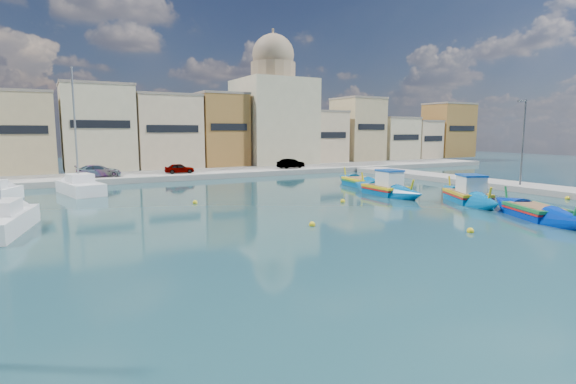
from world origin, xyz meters
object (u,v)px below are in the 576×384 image
object	(u,v)px
luzzu_blue_cabin	(386,190)
luzzu_cyan_mid	(361,183)
luzzu_turquoise_cabin	(467,197)
yacht_north	(74,187)
yacht_midnorth	(2,194)
luzzu_blue_south	(536,213)
quay_street_lamp	(523,142)
yacht_mid	(10,218)
church_block	(273,109)

from	to	relation	value
luzzu_blue_cabin	luzzu_cyan_mid	bearing A→B (deg)	71.72
luzzu_turquoise_cabin	yacht_north	xyz separation A→B (m)	(-25.55, 20.47, 0.06)
luzzu_blue_cabin	yacht_midnorth	size ratio (longest dim) A/B	0.83
luzzu_turquoise_cabin	yacht_midnorth	xyz separation A→B (m)	(-30.78, 18.19, 0.05)
luzzu_cyan_mid	luzzu_blue_south	world-z (taller)	luzzu_cyan_mid
luzzu_blue_cabin	yacht_midnorth	xyz separation A→B (m)	(-27.92, 12.31, 0.05)
quay_street_lamp	luzzu_blue_south	distance (m)	14.67
luzzu_turquoise_cabin	yacht_midnorth	world-z (taller)	yacht_midnorth
luzzu_blue_cabin	yacht_mid	world-z (taller)	yacht_mid
yacht_midnorth	yacht_mid	xyz separation A→B (m)	(1.14, -11.73, 0.01)
quay_street_lamp	luzzu_blue_south	world-z (taller)	quay_street_lamp
church_block	yacht_north	bearing A→B (deg)	-150.30
quay_street_lamp	luzzu_cyan_mid	distance (m)	14.67
church_block	yacht_north	world-z (taller)	church_block
luzzu_turquoise_cabin	luzzu_cyan_mid	bearing A→B (deg)	94.68
quay_street_lamp	yacht_north	distance (m)	39.74
yacht_midnorth	yacht_north	bearing A→B (deg)	23.54
church_block	quay_street_lamp	xyz separation A→B (m)	(7.44, -34.00, -4.07)
luzzu_cyan_mid	luzzu_blue_cabin	bearing A→B (deg)	-108.28
yacht_mid	luzzu_turquoise_cabin	bearing A→B (deg)	-12.31
luzzu_turquoise_cabin	church_block	bearing A→B (deg)	86.66
luzzu_blue_south	luzzu_cyan_mid	bearing A→B (deg)	87.98
luzzu_cyan_mid	yacht_mid	size ratio (longest dim) A/B	0.84
yacht_mid	luzzu_blue_south	bearing A→B (deg)	-24.61
luzzu_cyan_mid	luzzu_blue_south	size ratio (longest dim) A/B	1.02
quay_street_lamp	church_block	bearing A→B (deg)	102.35
luzzu_turquoise_cabin	luzzu_blue_south	size ratio (longest dim) A/B	1.05
yacht_north	yacht_midnorth	size ratio (longest dim) A/B	1.02
luzzu_turquoise_cabin	yacht_midnorth	distance (m)	35.75
luzzu_turquoise_cabin	yacht_midnorth	size ratio (longest dim) A/B	0.89
yacht_north	yacht_mid	size ratio (longest dim) A/B	0.99
luzzu_blue_south	church_block	bearing A→B (deg)	85.03
luzzu_blue_cabin	yacht_north	bearing A→B (deg)	147.26
yacht_mid	luzzu_cyan_mid	bearing A→B (deg)	10.25
luzzu_cyan_mid	luzzu_blue_south	distance (m)	18.04
yacht_north	yacht_mid	bearing A→B (deg)	-106.26
yacht_midnorth	luzzu_blue_cabin	bearing A→B (deg)	-23.80
yacht_midnorth	luzzu_cyan_mid	bearing A→B (deg)	-12.38
yacht_mid	yacht_north	bearing A→B (deg)	73.74
church_block	luzzu_turquoise_cabin	size ratio (longest dim) A/B	1.92
church_block	yacht_midnorth	xyz separation A→B (m)	(-32.89, -18.06, -7.97)
luzzu_blue_south	yacht_north	distance (m)	35.99
quay_street_lamp	yacht_midnorth	xyz separation A→B (m)	(-40.33, 15.94, -3.90)
luzzu_turquoise_cabin	luzzu_blue_south	distance (m)	6.57
church_block	quay_street_lamp	size ratio (longest dim) A/B	2.39
church_block	quay_street_lamp	world-z (taller)	church_block
luzzu_blue_cabin	quay_street_lamp	bearing A→B (deg)	-16.29
luzzu_turquoise_cabin	luzzu_blue_cabin	distance (m)	6.54
luzzu_blue_cabin	yacht_north	size ratio (longest dim) A/B	0.81
luzzu_turquoise_cabin	luzzu_blue_south	world-z (taller)	luzzu_turquoise_cabin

